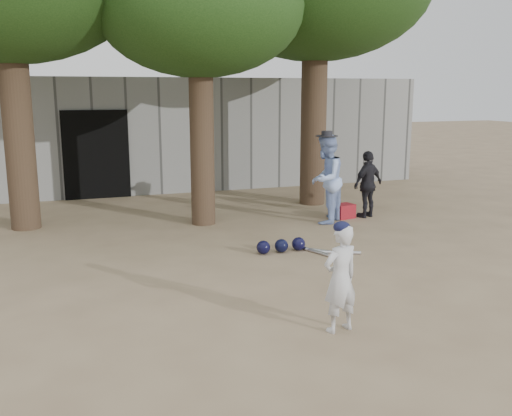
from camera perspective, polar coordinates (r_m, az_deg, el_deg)
name	(u,v)px	position (r m, az deg, el deg)	size (l,w,h in m)	color
ground	(239,295)	(7.67, -1.74, -8.71)	(70.00, 70.00, 0.00)	#937C5E
boy_player	(340,279)	(6.46, 8.43, -6.99)	(0.45, 0.30, 1.24)	silver
spectator_blue	(326,179)	(11.65, 7.00, 2.87)	(0.88, 0.68, 1.81)	#97B0E9
spectator_dark	(368,184)	(12.36, 11.12, 2.34)	(0.83, 0.35, 1.42)	black
red_bag	(344,211)	(12.27, 8.76, -0.31)	(0.42, 0.32, 0.30)	maroon
back_building	(131,131)	(17.36, -12.40, 7.56)	(16.00, 5.24, 3.00)	gray
helmet_row	(281,246)	(9.60, 2.54, -3.78)	(0.87, 0.24, 0.23)	black
bat_pile	(326,252)	(9.63, 7.02, -4.35)	(0.85, 0.76, 0.06)	silver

